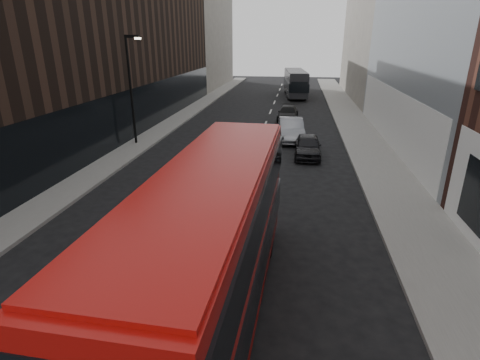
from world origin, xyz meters
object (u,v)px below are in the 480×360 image
at_px(street_lamp, 131,83).
at_px(car_c, 288,113).
at_px(red_bus, 213,240).
at_px(car_b, 291,129).
at_px(car_a, 308,146).
at_px(grey_bus, 295,83).

distance_m(street_lamp, car_c, 14.66).
bearing_deg(street_lamp, car_c, 44.87).
bearing_deg(street_lamp, red_bus, -60.67).
bearing_deg(car_b, car_c, 87.52).
bearing_deg(car_a, grey_bus, 92.88).
bearing_deg(grey_bus, car_a, -93.23).
bearing_deg(grey_bus, car_c, -97.26).
distance_m(red_bus, car_c, 26.18).
height_order(grey_bus, car_c, grey_bus).
height_order(grey_bus, car_b, grey_bus).
bearing_deg(car_a, car_c, 98.42).
height_order(street_lamp, car_a, street_lamp).
height_order(street_lamp, car_b, street_lamp).
xyz_separation_m(red_bus, car_c, (1.04, 26.11, -1.69)).
xyz_separation_m(street_lamp, car_b, (10.51, 2.96, -3.40)).
height_order(street_lamp, car_c, street_lamp).
xyz_separation_m(street_lamp, car_a, (11.64, -0.98, -3.51)).
relative_size(grey_bus, car_b, 2.13).
height_order(car_b, car_c, car_b).
height_order(street_lamp, red_bus, street_lamp).
distance_m(street_lamp, car_b, 11.44).
bearing_deg(red_bus, car_a, 81.91).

